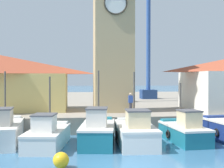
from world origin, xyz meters
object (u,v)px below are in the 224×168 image
fishing_boat_far_left (4,131)px  port_crane_near (148,47)px  fishing_boat_mid_left (136,132)px  clock_tower (113,29)px  dock_worker_near_tower (131,103)px  mooring_buoy (61,160)px  fishing_boat_center (184,131)px  port_crane_far (122,33)px  fishing_boat_left_inner (98,131)px  fishing_boat_left_outer (47,135)px

fishing_boat_far_left → port_crane_near: (13.83, 21.80, 7.27)m
fishing_boat_mid_left → clock_tower: clock_tower is taller
dock_worker_near_tower → mooring_buoy: bearing=-116.0°
fishing_boat_center → port_crane_far: size_ratio=0.21×
fishing_boat_left_inner → mooring_buoy: (-1.93, -4.70, -0.43)m
fishing_boat_far_left → port_crane_far: 21.28m
clock_tower → mooring_buoy: size_ratio=20.35×
fishing_boat_left_inner → fishing_boat_center: size_ratio=1.11×
fishing_boat_center → port_crane_far: port_crane_far is taller
fishing_boat_left_outer → fishing_boat_left_inner: 2.94m
fishing_boat_far_left → fishing_boat_left_inner: bearing=-7.2°
fishing_boat_left_inner → port_crane_near: size_ratio=0.28×
fishing_boat_far_left → mooring_buoy: bearing=-56.0°
fishing_boat_center → clock_tower: bearing=116.2°
fishing_boat_far_left → fishing_boat_left_inner: (5.58, -0.71, -0.01)m
fishing_boat_left_outer → fishing_boat_mid_left: bearing=-0.9°
fishing_boat_left_inner → clock_tower: clock_tower is taller
fishing_boat_mid_left → dock_worker_near_tower: size_ratio=3.18×
fishing_boat_left_outer → clock_tower: bearing=58.6°
mooring_buoy → dock_worker_near_tower: dock_worker_near_tower is taller
fishing_boat_far_left → fishing_boat_left_outer: 2.86m
fishing_boat_left_outer → port_crane_far: port_crane_far is taller
fishing_boat_left_outer → fishing_boat_left_inner: fishing_boat_left_inner is taller
fishing_boat_left_outer → fishing_boat_far_left: bearing=159.0°
fishing_boat_mid_left → fishing_boat_center: bearing=8.9°
fishing_boat_far_left → fishing_boat_center: 10.95m
fishing_boat_left_inner → port_crane_near: (8.24, 22.51, 7.27)m
fishing_boat_center → mooring_buoy: fishing_boat_center is taller
port_crane_near → fishing_boat_mid_left: bearing=-104.8°
dock_worker_near_tower → clock_tower: bearing=116.8°
fishing_boat_far_left → mooring_buoy: (3.65, -5.41, -0.43)m
fishing_boat_far_left → fishing_boat_mid_left: 7.86m
fishing_boat_far_left → clock_tower: clock_tower is taller
fishing_boat_left_inner → port_crane_far: port_crane_far is taller
clock_tower → dock_worker_near_tower: size_ratio=8.95×
fishing_boat_center → port_crane_far: bearing=94.4°
clock_tower → port_crane_far: bearing=77.8°
fishing_boat_left_outer → dock_worker_near_tower: size_ratio=3.13×
fishing_boat_left_inner → clock_tower: 10.48m
port_crane_near → mooring_buoy: bearing=-110.5°
fishing_boat_mid_left → mooring_buoy: size_ratio=7.23×
clock_tower → dock_worker_near_tower: 6.45m
fishing_boat_center → port_crane_near: (2.90, 22.41, 7.36)m
clock_tower → fishing_boat_left_inner: bearing=-103.5°
clock_tower → fishing_boat_mid_left: bearing=-86.8°
fishing_boat_left_outer → mooring_buoy: fishing_boat_left_outer is taller
fishing_boat_left_outer → mooring_buoy: (0.99, -4.38, -0.32)m
fishing_boat_mid_left → fishing_boat_center: size_ratio=1.11×
fishing_boat_left_outer → fishing_boat_left_inner: (2.92, 0.31, 0.11)m
port_crane_far → mooring_buoy: 24.84m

